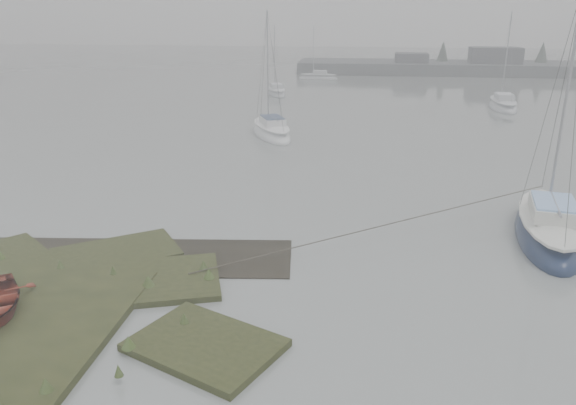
# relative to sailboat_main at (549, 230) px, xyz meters

# --- Properties ---
(ground) EXTENTS (160.00, 160.00, 0.00)m
(ground) POSITION_rel_sailboat_main_xyz_m (-11.05, 22.00, -0.30)
(ground) COLOR slate
(ground) RESTS_ON ground
(far_shoreline) EXTENTS (60.00, 8.00, 4.15)m
(far_shoreline) POSITION_rel_sailboat_main_xyz_m (15.79, 53.90, 0.55)
(far_shoreline) COLOR #4C4F51
(far_shoreline) RESTS_ON ground
(sailboat_main) EXTENTS (3.43, 7.19, 9.74)m
(sailboat_main) POSITION_rel_sailboat_main_xyz_m (0.00, 0.00, 0.00)
(sailboat_main) COLOR #121D39
(sailboat_main) RESTS_ON ground
(sailboat_white) EXTENTS (4.24, 6.24, 8.41)m
(sailboat_white) POSITION_rel_sailboat_main_xyz_m (-12.72, 15.57, -0.04)
(sailboat_white) COLOR white
(sailboat_white) RESTS_ON ground
(sailboat_far_a) EXTENTS (3.03, 5.09, 6.83)m
(sailboat_far_a) POSITION_rel_sailboat_main_xyz_m (-15.12, 33.46, -0.09)
(sailboat_far_a) COLOR #A2A7AC
(sailboat_far_a) RESTS_ON ground
(sailboat_far_b) EXTENTS (1.92, 5.84, 8.24)m
(sailboat_far_b) POSITION_rel_sailboat_main_xyz_m (4.58, 28.13, -0.05)
(sailboat_far_b) COLOR silver
(sailboat_far_b) RESTS_ON ground
(sailboat_far_c) EXTENTS (4.56, 1.60, 6.39)m
(sailboat_far_c) POSITION_rel_sailboat_main_xyz_m (-12.07, 45.97, -0.10)
(sailboat_far_c) COLOR silver
(sailboat_far_c) RESTS_ON ground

